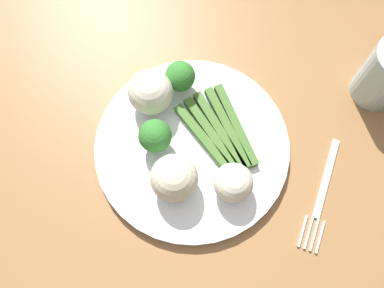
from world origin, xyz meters
The scene contains 10 objects.
ground_plane centered at (0.00, 0.00, -0.01)m, with size 6.00×6.00×0.02m, color tan.
dining_table centered at (0.00, 0.00, 0.67)m, with size 1.18×1.09×0.77m.
plate centered at (-0.06, -0.04, 0.78)m, with size 0.28×0.28×0.01m, color white.
asparagus_bundle centered at (-0.09, -0.07, 0.79)m, with size 0.14×0.13×0.01m.
broccoli_left centered at (-0.01, -0.12, 0.82)m, with size 0.04×0.04×0.05m.
broccoli_outer_edge centered at (-0.01, -0.02, 0.82)m, with size 0.05×0.05×0.06m.
cauliflower_mid centered at (0.02, -0.08, 0.82)m, with size 0.06×0.06×0.06m, color silver.
cauliflower_back_right centered at (-0.06, 0.02, 0.82)m, with size 0.06×0.06×0.06m, color beige.
cauliflower_front centered at (-0.13, 0.00, 0.81)m, with size 0.05×0.05×0.05m, color white.
fork centered at (-0.25, -0.04, 0.77)m, with size 0.03×0.17×0.00m.
Camera 1 is at (-0.13, 0.14, 1.34)m, focal length 38.61 mm.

